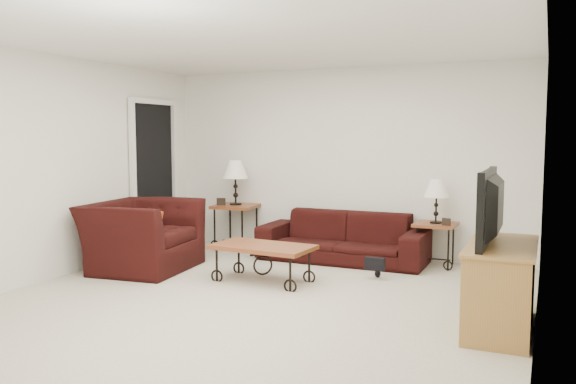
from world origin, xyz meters
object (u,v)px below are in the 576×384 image
object	(u,v)px
side_table_left	(236,227)
lamp_left	(236,183)
armchair	(142,236)
television	(501,207)
backpack	(378,258)
tv_stand	(501,287)
lamp_right	(436,201)
side_table_right	(435,245)
sofa	(343,237)
coffee_table	(263,263)

from	to	relation	value
side_table_left	lamp_left	xyz separation A→B (m)	(0.00, 0.00, 0.63)
armchair	television	xyz separation A→B (m)	(4.08, -0.57, 0.61)
television	backpack	distance (m)	2.07
television	tv_stand	bearing A→B (deg)	90.00
lamp_right	backpack	xyz separation A→B (m)	(-0.49, -0.86, -0.58)
side_table_right	television	xyz separation A→B (m)	(0.90, -2.17, 0.75)
sofa	television	xyz separation A→B (m)	(2.03, -1.99, 0.71)
lamp_right	tv_stand	world-z (taller)	lamp_right
television	sofa	bearing A→B (deg)	-134.35
lamp_left	armchair	xyz separation A→B (m)	(-0.40, -1.59, -0.53)
television	backpack	bearing A→B (deg)	-133.44
armchair	backpack	size ratio (longest dim) A/B	2.83
side_table_left	television	bearing A→B (deg)	-30.42
coffee_table	lamp_left	bearing A→B (deg)	127.71
side_table_right	tv_stand	size ratio (longest dim) A/B	0.45
lamp_right	television	size ratio (longest dim) A/B	0.50
armchair	tv_stand	xyz separation A→B (m)	(4.11, -0.57, -0.05)
side_table_left	backpack	xyz separation A→B (m)	(2.31, -0.86, -0.09)
armchair	television	size ratio (longest dim) A/B	1.18
lamp_left	television	xyz separation A→B (m)	(3.69, -2.17, 0.08)
side_table_right	sofa	bearing A→B (deg)	-171.00
sofa	lamp_left	size ratio (longest dim) A/B	3.38
sofa	lamp_left	distance (m)	1.78
lamp_left	sofa	bearing A→B (deg)	-6.20
side_table_left	lamp_left	size ratio (longest dim) A/B	1.00
lamp_left	backpack	xyz separation A→B (m)	(2.31, -0.86, -0.72)
lamp_right	sofa	bearing A→B (deg)	-171.00
lamp_right	side_table_left	bearing A→B (deg)	180.00
side_table_left	television	xyz separation A→B (m)	(3.69, -2.17, 0.71)
side_table_right	coffee_table	bearing A→B (deg)	-135.88
lamp_left	television	distance (m)	4.28
coffee_table	backpack	world-z (taller)	backpack
side_table_right	armchair	size ratio (longest dim) A/B	0.43
backpack	armchair	bearing A→B (deg)	-162.77
sofa	tv_stand	distance (m)	2.86
lamp_right	tv_stand	distance (m)	2.39
sofa	side_table_right	world-z (taller)	sofa
lamp_right	armchair	size ratio (longest dim) A/B	0.43
lamp_left	coffee_table	size ratio (longest dim) A/B	0.58
lamp_left	backpack	world-z (taller)	lamp_left
sofa	lamp_right	distance (m)	1.25
tv_stand	backpack	xyz separation A→B (m)	(-1.40, 1.31, -0.14)
side_table_left	coffee_table	xyz separation A→B (m)	(1.20, -1.55, -0.11)
coffee_table	television	distance (m)	2.69
side_table_right	armchair	distance (m)	3.57
sofa	lamp_right	xyz separation A→B (m)	(1.14, 0.18, 0.49)
coffee_table	backpack	bearing A→B (deg)	31.95
lamp_right	armchair	distance (m)	3.59
coffee_table	armchair	bearing A→B (deg)	-178.32
sofa	armchair	size ratio (longest dim) A/B	1.69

